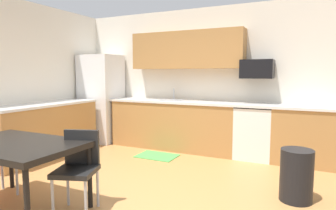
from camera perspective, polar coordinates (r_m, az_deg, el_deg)
ground_plane at (r=3.64m, az=-7.19°, el=-17.45°), size 12.00×12.00×0.00m
wall_back at (r=5.74m, az=7.20°, el=5.07°), size 5.80×0.10×2.70m
cabinet_run_back at (r=5.69m, az=1.03°, el=-4.01°), size 2.47×0.60×0.90m
cabinet_run_back_right at (r=5.19m, az=25.73°, el=-5.62°), size 1.08×0.60×0.90m
cabinet_run_left at (r=5.56m, az=-22.93°, el=-4.74°), size 0.60×2.00×0.90m
countertop_back at (r=5.43m, az=5.96°, el=0.48°), size 4.80×0.64×0.04m
countertop_left at (r=5.49m, az=-23.14°, el=0.08°), size 0.64×2.00×0.04m
upper_cabinets_back at (r=5.65m, az=3.62°, el=10.67°), size 2.20×0.34×0.70m
refrigerator at (r=6.44m, az=-12.88°, el=1.26°), size 0.76×0.70×1.84m
oven_range at (r=5.25m, az=16.52°, el=-5.07°), size 0.60×0.60×0.91m
microwave at (r=5.25m, az=17.06°, el=6.74°), size 0.54×0.36×0.32m
sink_basin at (r=5.66m, az=0.40°, el=0.34°), size 0.48×0.40×0.14m
sink_faucet at (r=5.81m, az=1.16°, el=2.07°), size 0.02×0.02×0.24m
dining_table at (r=3.46m, az=-27.69°, el=-7.49°), size 1.40×0.90×0.74m
chair_near_table at (r=3.27m, az=-17.19°, el=-11.00°), size 0.51×0.51×0.85m
trash_bin at (r=3.71m, az=23.85°, el=-12.48°), size 0.36×0.36×0.60m
floor_mat at (r=5.23m, az=-2.16°, el=-9.92°), size 0.70×0.50×0.01m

